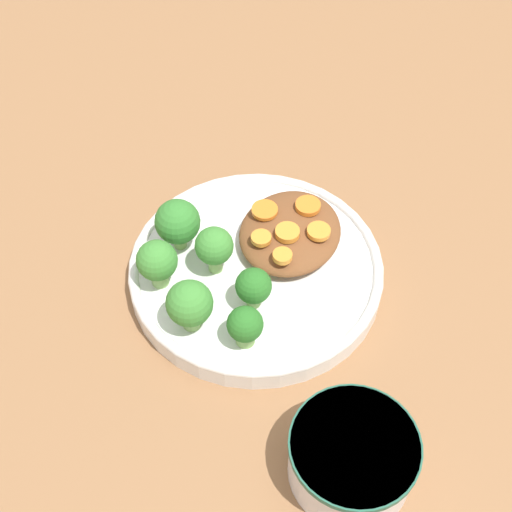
% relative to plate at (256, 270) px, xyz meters
% --- Properties ---
extents(ground_plane, '(4.00, 4.00, 0.00)m').
position_rel_plate_xyz_m(ground_plane, '(0.00, 0.00, -0.01)').
color(ground_plane, '#8C603D').
extents(plate, '(0.25, 0.25, 0.03)m').
position_rel_plate_xyz_m(plate, '(0.00, 0.00, 0.00)').
color(plate, silver).
rests_on(plate, ground_plane).
extents(dip_bowl, '(0.11, 0.11, 0.05)m').
position_rel_plate_xyz_m(dip_bowl, '(-0.15, 0.15, 0.02)').
color(dip_bowl, silver).
rests_on(dip_bowl, ground_plane).
extents(stew_mound, '(0.10, 0.12, 0.03)m').
position_rel_plate_xyz_m(stew_mound, '(-0.02, -0.04, 0.02)').
color(stew_mound, brown).
rests_on(stew_mound, plate).
extents(broccoli_floret_0, '(0.03, 0.03, 0.05)m').
position_rel_plate_xyz_m(broccoli_floret_0, '(-0.02, 0.04, 0.03)').
color(broccoli_floret_0, '#759E51').
rests_on(broccoli_floret_0, plate).
extents(broccoli_floret_1, '(0.04, 0.04, 0.05)m').
position_rel_plate_xyz_m(broccoli_floret_1, '(0.03, 0.02, 0.04)').
color(broccoli_floret_1, '#7FA85B').
rests_on(broccoli_floret_1, plate).
extents(broccoli_floret_2, '(0.04, 0.04, 0.05)m').
position_rel_plate_xyz_m(broccoli_floret_2, '(0.08, 0.06, 0.04)').
color(broccoli_floret_2, '#7FA85B').
rests_on(broccoli_floret_2, plate).
extents(broccoli_floret_3, '(0.04, 0.04, 0.06)m').
position_rel_plate_xyz_m(broccoli_floret_3, '(0.03, 0.09, 0.04)').
color(broccoli_floret_3, '#759E51').
rests_on(broccoli_floret_3, plate).
extents(broccoli_floret_4, '(0.03, 0.03, 0.04)m').
position_rel_plate_xyz_m(broccoli_floret_4, '(-0.03, 0.08, 0.03)').
color(broccoli_floret_4, '#759E51').
rests_on(broccoli_floret_4, plate).
extents(broccoli_floret_5, '(0.05, 0.05, 0.06)m').
position_rel_plate_xyz_m(broccoli_floret_5, '(0.08, 0.01, 0.04)').
color(broccoli_floret_5, '#759E51').
rests_on(broccoli_floret_5, plate).
extents(carrot_slice_0, '(0.03, 0.03, 0.01)m').
position_rel_plate_xyz_m(carrot_slice_0, '(-0.03, -0.07, 0.04)').
color(carrot_slice_0, orange).
rests_on(carrot_slice_0, stew_mound).
extents(carrot_slice_1, '(0.03, 0.03, 0.00)m').
position_rel_plate_xyz_m(carrot_slice_1, '(0.01, -0.05, 0.04)').
color(carrot_slice_1, orange).
rests_on(carrot_slice_1, stew_mound).
extents(carrot_slice_2, '(0.02, 0.02, 0.01)m').
position_rel_plate_xyz_m(carrot_slice_2, '(-0.02, -0.03, 0.04)').
color(carrot_slice_2, orange).
rests_on(carrot_slice_2, stew_mound).
extents(carrot_slice_3, '(0.02, 0.02, 0.01)m').
position_rel_plate_xyz_m(carrot_slice_3, '(-0.05, -0.04, 0.04)').
color(carrot_slice_3, orange).
rests_on(carrot_slice_3, stew_mound).
extents(carrot_slice_4, '(0.02, 0.02, 0.01)m').
position_rel_plate_xyz_m(carrot_slice_4, '(-0.03, -0.00, 0.04)').
color(carrot_slice_4, orange).
rests_on(carrot_slice_4, stew_mound).
extents(carrot_slice_5, '(0.02, 0.02, 0.01)m').
position_rel_plate_xyz_m(carrot_slice_5, '(-0.00, -0.01, 0.04)').
color(carrot_slice_5, orange).
rests_on(carrot_slice_5, stew_mound).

